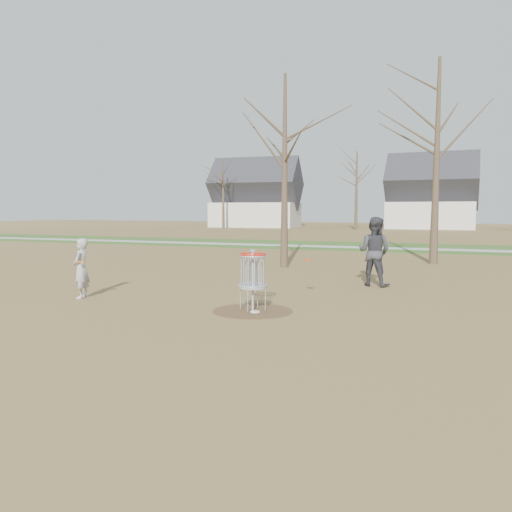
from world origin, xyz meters
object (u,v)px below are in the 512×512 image
Objects in this scene: player_throwing at (374,252)px; player_standing at (81,268)px; disc_golf_basket at (253,271)px; disc_grounded at (255,312)px.

player_standing is at bearing 49.74° from player_throwing.
disc_golf_basket is (-2.01, -4.81, -0.12)m from player_throwing.
player_standing is 1.14× the size of disc_golf_basket.
disc_golf_basket reaches higher than disc_grounded.
player_standing is 4.90m from disc_grounded.
disc_golf_basket is (4.73, 0.03, 0.14)m from player_standing.
player_throwing is 1.53× the size of disc_golf_basket.
player_standing is at bearing 178.76° from disc_grounded.
disc_grounded is at bearing 83.03° from player_throwing.
player_throwing is at bearing 67.35° from disc_golf_basket.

